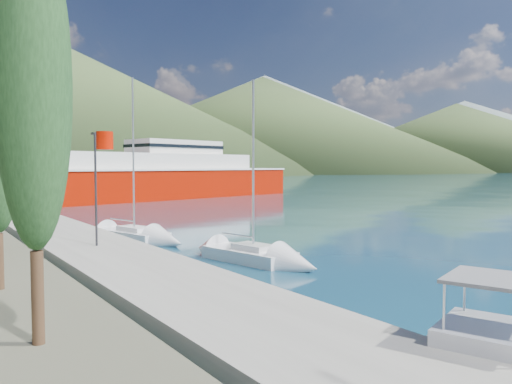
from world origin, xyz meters
TOP-DOWN VIEW (x-y plane):
  - ground at (0.00, 120.00)m, footprint 1400.00×1400.00m
  - quay at (-9.00, 26.00)m, footprint 5.00×88.00m
  - hills_far at (138.59, 618.73)m, footprint 1480.00×900.00m
  - hills_near at (98.04, 372.50)m, footprint 1010.00×520.00m
  - lamp_posts at (-9.00, 14.66)m, footprint 0.15×46.28m
  - sailboat_near at (-2.06, 9.49)m, footprint 3.48×7.50m
  - sailboat_mid at (-4.28, 20.22)m, footprint 4.26×8.50m
  - ferry at (12.90, 61.80)m, footprint 53.95×22.80m

SIDE VIEW (x-z plane):
  - ground at x=0.00m, z-range 0.00..0.00m
  - sailboat_near at x=-2.06m, z-range -4.90..5.47m
  - sailboat_mid at x=-4.28m, z-range -5.63..6.21m
  - quay at x=-9.00m, z-range 0.00..0.80m
  - ferry at x=12.90m, z-range -2.05..8.43m
  - lamp_posts at x=-9.00m, z-range 1.05..7.11m
  - hills_near at x=98.04m, z-range -8.32..106.68m
  - hills_far at x=138.59m, z-range -12.61..167.39m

